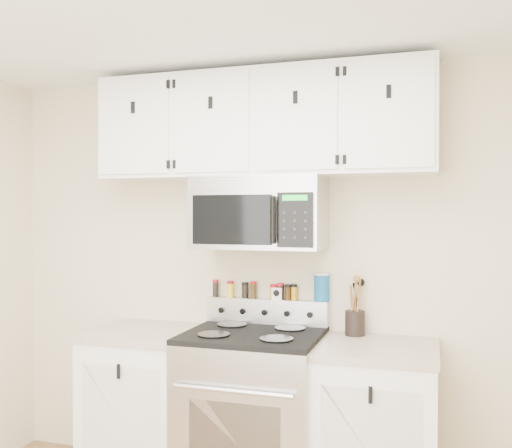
% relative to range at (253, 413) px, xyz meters
% --- Properties ---
extents(back_wall, '(3.50, 0.01, 2.50)m').
position_rel_range_xyz_m(back_wall, '(0.00, 0.32, 0.76)').
color(back_wall, beige).
rests_on(back_wall, floor).
extents(range, '(0.76, 0.65, 1.10)m').
position_rel_range_xyz_m(range, '(0.00, 0.00, 0.00)').
color(range, '#B7B7BA').
rests_on(range, floor).
extents(base_cabinet_left, '(0.64, 0.62, 0.92)m').
position_rel_range_xyz_m(base_cabinet_left, '(-0.69, 0.02, -0.03)').
color(base_cabinet_left, white).
rests_on(base_cabinet_left, floor).
extents(base_cabinet_right, '(0.64, 0.62, 0.92)m').
position_rel_range_xyz_m(base_cabinet_right, '(0.69, 0.02, -0.03)').
color(base_cabinet_right, white).
rests_on(base_cabinet_right, floor).
extents(microwave, '(0.76, 0.44, 0.42)m').
position_rel_range_xyz_m(microwave, '(0.00, 0.13, 1.14)').
color(microwave, '#9E9EA3').
rests_on(microwave, back_wall).
extents(upper_cabinets, '(2.00, 0.35, 0.62)m').
position_rel_range_xyz_m(upper_cabinets, '(-0.00, 0.15, 1.66)').
color(upper_cabinets, white).
rests_on(upper_cabinets, back_wall).
extents(utensil_crock, '(0.11, 0.11, 0.33)m').
position_rel_range_xyz_m(utensil_crock, '(0.54, 0.23, 0.52)').
color(utensil_crock, black).
rests_on(utensil_crock, base_cabinet_right).
extents(kitchen_timer, '(0.06, 0.05, 0.07)m').
position_rel_range_xyz_m(kitchen_timer, '(0.07, 0.28, 0.65)').
color(kitchen_timer, white).
rests_on(kitchen_timer, range).
extents(salt_canister, '(0.09, 0.09, 0.17)m').
position_rel_range_xyz_m(salt_canister, '(0.34, 0.28, 0.70)').
color(salt_canister, '#165A97').
rests_on(salt_canister, range).
extents(spice_jar_0, '(0.04, 0.04, 0.11)m').
position_rel_range_xyz_m(spice_jar_0, '(-0.34, 0.28, 0.67)').
color(spice_jar_0, black).
rests_on(spice_jar_0, range).
extents(spice_jar_1, '(0.04, 0.04, 0.10)m').
position_rel_range_xyz_m(spice_jar_1, '(-0.24, 0.28, 0.66)').
color(spice_jar_1, yellow).
rests_on(spice_jar_1, range).
extents(spice_jar_2, '(0.04, 0.04, 0.10)m').
position_rel_range_xyz_m(spice_jar_2, '(-0.14, 0.28, 0.66)').
color(spice_jar_2, black).
rests_on(spice_jar_2, range).
extents(spice_jar_3, '(0.04, 0.04, 0.10)m').
position_rel_range_xyz_m(spice_jar_3, '(-0.09, 0.28, 0.67)').
color(spice_jar_3, '#3C290E').
rests_on(spice_jar_3, range).
extents(spice_jar_4, '(0.04, 0.04, 0.09)m').
position_rel_range_xyz_m(spice_jar_4, '(0.04, 0.28, 0.66)').
color(spice_jar_4, '#C28C16').
rests_on(spice_jar_4, range).
extents(spice_jar_5, '(0.05, 0.05, 0.10)m').
position_rel_range_xyz_m(spice_jar_5, '(0.08, 0.28, 0.66)').
color(spice_jar_5, black).
rests_on(spice_jar_5, range).
extents(spice_jar_6, '(0.04, 0.04, 0.09)m').
position_rel_range_xyz_m(spice_jar_6, '(0.13, 0.28, 0.66)').
color(spice_jar_6, '#39210D').
rests_on(spice_jar_6, range).
extents(spice_jar_7, '(0.04, 0.04, 0.10)m').
position_rel_range_xyz_m(spice_jar_7, '(0.17, 0.28, 0.66)').
color(spice_jar_7, '#C08F16').
rests_on(spice_jar_7, range).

